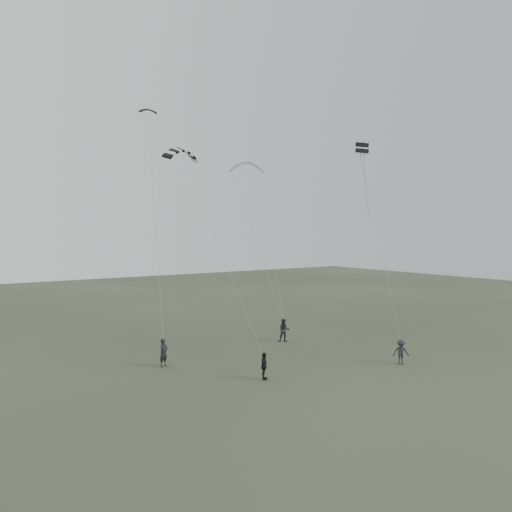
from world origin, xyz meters
TOP-DOWN VIEW (x-y plane):
  - ground at (0.00, 0.00)m, footprint 140.00×140.00m
  - flyer_left at (-6.66, 5.67)m, footprint 0.81×0.69m
  - flyer_right at (4.59, 7.00)m, footprint 1.15×1.10m
  - flyer_center at (-2.86, -0.54)m, footprint 0.87×1.04m
  - flyer_far at (6.83, -3.01)m, footprint 1.26×1.17m
  - kite_dark_small at (-4.61, 12.75)m, footprint 1.45×0.67m
  - kite_pale_large at (6.94, 16.10)m, footprint 3.51×2.86m
  - kite_striped at (-5.51, 5.09)m, footprint 2.87×1.70m
  - kite_box at (7.58, 1.44)m, footprint 0.74×0.85m

SIDE VIEW (x-z plane):
  - ground at x=0.00m, z-range 0.00..0.00m
  - flyer_center at x=-2.86m, z-range 0.00..1.66m
  - flyer_far at x=6.83m, z-range 0.00..1.70m
  - flyer_right at x=4.59m, z-range 0.00..1.88m
  - flyer_left at x=-6.66m, z-range 0.00..1.89m
  - kite_striped at x=-5.51m, z-range 13.77..15.03m
  - kite_box at x=7.58m, z-range 14.84..15.70m
  - kite_pale_large at x=6.94m, z-range 14.90..16.50m
  - kite_dark_small at x=-4.61m, z-range 18.35..18.93m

